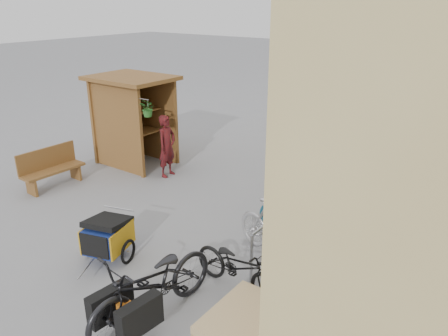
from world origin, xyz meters
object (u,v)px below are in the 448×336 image
Objects in this scene: shopping_carts at (414,142)px; bike_5 at (338,187)px; bike_0 at (238,266)px; bike_6 at (350,172)px; kiosk at (130,108)px; bike_4 at (333,191)px; pallet_stack at (249,328)px; cargo_bike at (152,286)px; bike_1 at (275,231)px; bench at (51,167)px; bike_3 at (312,204)px; bike_7 at (355,166)px; bike_2 at (303,211)px; child_trailer at (107,235)px; person_kiosk at (167,146)px.

bike_5 is at bearing -99.94° from shopping_carts.
bike_6 is at bearing 5.47° from bike_0.
kiosk is 1.50× the size of bike_0.
kiosk is 6.42m from bike_0.
kiosk is at bearing 101.98° from bike_4.
pallet_stack is 1.13m from bike_0.
cargo_bike reaches higher than bike_1.
bench reaches higher than bike_4.
bike_7 is at bearing 8.04° from bike_3.
bench is 7.13m from bike_6.
shopping_carts reaches higher than pallet_stack.
cargo_bike is 1.19× the size of bike_6.
bench is 5.99m from bike_0.
bike_3 is 1.00× the size of bike_4.
bike_5 reaches higher than pallet_stack.
pallet_stack is (6.28, -3.87, -1.34)m from kiosk.
bike_1 is 1.02× the size of bike_2.
cargo_bike reaches higher than bike_6.
cargo_bike is (-1.33, -0.43, 0.35)m from pallet_stack.
bike_7 is (5.55, 1.91, -1.00)m from kiosk.
bike_0 is 3.78m from bike_5.
child_trailer is 0.92× the size of bike_4.
person_kiosk reaches higher than bench.
kiosk is 1.62× the size of bike_3.
bike_4 is (0.07, 1.32, -0.04)m from bike_2.
person_kiosk is (-1.79, 3.47, 0.34)m from child_trailer.
bike_1 is at bearing 5.62° from bench.
child_trailer is 3.65m from bike_2.
cargo_bike reaches higher than bike_0.
person_kiosk is 4.52m from bike_6.
person_kiosk is 0.94× the size of bike_2.
person_kiosk reaches higher than bike_3.
cargo_bike is 1.40× the size of person_kiosk.
child_trailer is 0.89× the size of person_kiosk.
bike_4 is at bearing -163.12° from bike_6.
child_trailer is 2.90m from bike_1.
bike_3 is (0.59, 3.85, -0.10)m from cargo_bike.
bike_2 is 1.10× the size of bike_3.
shopping_carts is (6.68, 6.75, 0.13)m from bench.
person_kiosk is at bearing 127.86° from bike_6.
shopping_carts is 1.30× the size of bike_3.
pallet_stack is 0.85× the size of child_trailer.
shopping_carts is 1.35× the size of bike_5.
cargo_bike is 5.46m from person_kiosk.
shopping_carts is (-0.00, 8.32, 0.41)m from pallet_stack.
pallet_stack is at bearing -161.57° from bike_7.
kiosk is 5.88m from bike_6.
shopping_carts reaches higher than bike_0.
child_trailer is (-3.08, -8.07, -0.17)m from shopping_carts.
bike_2 is at bearing 103.82° from pallet_stack.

